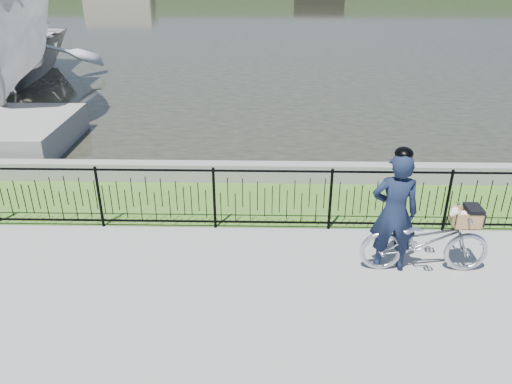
{
  "coord_description": "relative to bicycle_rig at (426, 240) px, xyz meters",
  "views": [
    {
      "loc": [
        -0.11,
        -6.06,
        4.44
      ],
      "look_at": [
        -0.27,
        1.0,
        1.0
      ],
      "focal_mm": 35.0,
      "sensor_mm": 36.0,
      "label": 1
    }
  ],
  "objects": [
    {
      "name": "water",
      "position": [
        -2.3,
        32.6,
        -0.52
      ],
      "size": [
        120.0,
        120.0,
        0.0
      ],
      "primitive_type": "plane",
      "color": "#292A1F",
      "rests_on": "ground"
    },
    {
      "name": "quay_wall",
      "position": [
        -2.3,
        3.2,
        -0.32
      ],
      "size": [
        60.0,
        0.3,
        0.4
      ],
      "primitive_type": "cube",
      "color": "gray",
      "rests_on": "ground"
    },
    {
      "name": "cyclist",
      "position": [
        -0.51,
        0.05,
        0.45
      ],
      "size": [
        0.73,
        0.52,
        1.97
      ],
      "color": "black",
      "rests_on": "ground"
    },
    {
      "name": "ground",
      "position": [
        -2.3,
        -0.4,
        -0.52
      ],
      "size": [
        120.0,
        120.0,
        0.0
      ],
      "primitive_type": "plane",
      "color": "gray",
      "rests_on": "ground"
    },
    {
      "name": "grass_strip",
      "position": [
        -2.3,
        2.2,
        -0.51
      ],
      "size": [
        60.0,
        2.0,
        0.01
      ],
      "primitive_type": "cube",
      "color": "#406B21",
      "rests_on": "ground"
    },
    {
      "name": "bicycle_rig",
      "position": [
        0.0,
        0.0,
        0.0
      ],
      "size": [
        1.93,
        0.67,
        1.11
      ],
      "color": "#B3B6BF",
      "rests_on": "ground"
    },
    {
      "name": "fence",
      "position": [
        -2.3,
        1.2,
        0.06
      ],
      "size": [
        14.0,
        0.06,
        1.15
      ],
      "primitive_type": null,
      "color": "black",
      "rests_on": "ground"
    }
  ]
}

